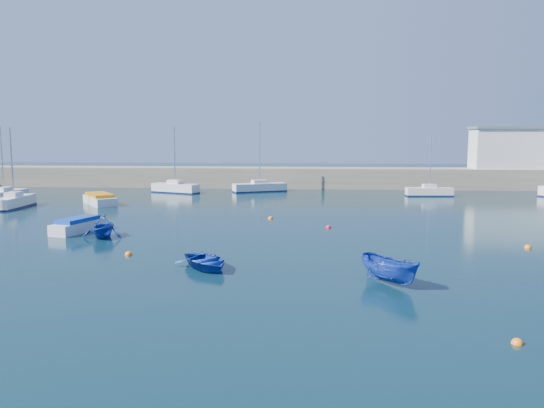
# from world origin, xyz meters

# --- Properties ---
(ground) EXTENTS (220.00, 220.00, 0.00)m
(ground) POSITION_xyz_m (0.00, 0.00, 0.00)
(ground) COLOR black
(ground) RESTS_ON ground
(back_wall) EXTENTS (96.00, 4.50, 2.60)m
(back_wall) POSITION_xyz_m (0.00, 46.00, 1.30)
(back_wall) COLOR gray
(back_wall) RESTS_ON ground
(harbor_office) EXTENTS (10.00, 4.00, 5.00)m
(harbor_office) POSITION_xyz_m (30.00, 46.00, 5.10)
(harbor_office) COLOR silver
(harbor_office) RESTS_ON back_wall
(sailboat_3) EXTENTS (1.86, 5.66, 7.48)m
(sailboat_3) POSITION_xyz_m (-23.10, 23.96, 0.59)
(sailboat_3) COLOR silver
(sailboat_3) RESTS_ON ground
(sailboat_4) EXTENTS (2.29, 6.05, 7.76)m
(sailboat_4) POSITION_xyz_m (-27.51, 29.64, 0.54)
(sailboat_4) COLOR silver
(sailboat_4) RESTS_ON ground
(sailboat_5) EXTENTS (6.08, 3.74, 7.86)m
(sailboat_5) POSITION_xyz_m (-11.51, 38.38, 0.61)
(sailboat_5) COLOR silver
(sailboat_5) RESTS_ON ground
(sailboat_6) EXTENTS (6.61, 4.33, 8.43)m
(sailboat_6) POSITION_xyz_m (-1.60, 40.35, 0.57)
(sailboat_6) COLOR silver
(sailboat_6) RESTS_ON ground
(sailboat_7) EXTENTS (5.20, 1.81, 6.83)m
(sailboat_7) POSITION_xyz_m (17.90, 37.09, 0.53)
(sailboat_7) COLOR silver
(sailboat_7) RESTS_ON ground
(motorboat_1) EXTENTS (2.54, 4.45, 1.03)m
(motorboat_1) POSITION_xyz_m (-11.49, 12.05, 0.48)
(motorboat_1) COLOR silver
(motorboat_1) RESTS_ON ground
(motorboat_2) EXTENTS (4.80, 5.44, 1.11)m
(motorboat_2) POSITION_xyz_m (-16.06, 26.94, 0.52)
(motorboat_2) COLOR silver
(motorboat_2) RESTS_ON ground
(dinghy_center) EXTENTS (4.10, 4.34, 0.73)m
(dinghy_center) POSITION_xyz_m (-0.47, 2.58, 0.37)
(dinghy_center) COLOR #16379D
(dinghy_center) RESTS_ON ground
(dinghy_left) EXTENTS (2.65, 3.05, 1.56)m
(dinghy_left) POSITION_xyz_m (-8.92, 10.20, 0.78)
(dinghy_left) COLOR #16379D
(dinghy_left) RESTS_ON ground
(dinghy_right) EXTENTS (3.06, 3.40, 1.29)m
(dinghy_right) POSITION_xyz_m (8.41, 0.41, 0.65)
(dinghy_right) COLOR #16379D
(dinghy_right) RESTS_ON ground
(buoy_0) EXTENTS (0.41, 0.41, 0.41)m
(buoy_0) POSITION_xyz_m (-5.46, 5.28, 0.00)
(buoy_0) COLOR orange
(buoy_0) RESTS_ON ground
(buoy_1) EXTENTS (0.40, 0.40, 0.40)m
(buoy_1) POSITION_xyz_m (6.04, 15.20, 0.00)
(buoy_1) COLOR red
(buoy_1) RESTS_ON ground
(buoy_2) EXTENTS (0.43, 0.43, 0.43)m
(buoy_2) POSITION_xyz_m (17.78, 8.96, 0.00)
(buoy_2) COLOR orange
(buoy_2) RESTS_ON ground
(buoy_3) EXTENTS (0.41, 0.41, 0.41)m
(buoy_3) POSITION_xyz_m (1.46, 19.16, 0.00)
(buoy_3) COLOR orange
(buoy_3) RESTS_ON ground
(buoy_5) EXTENTS (0.38, 0.38, 0.38)m
(buoy_5) POSITION_xyz_m (11.53, -6.36, 0.00)
(buoy_5) COLOR orange
(buoy_5) RESTS_ON ground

